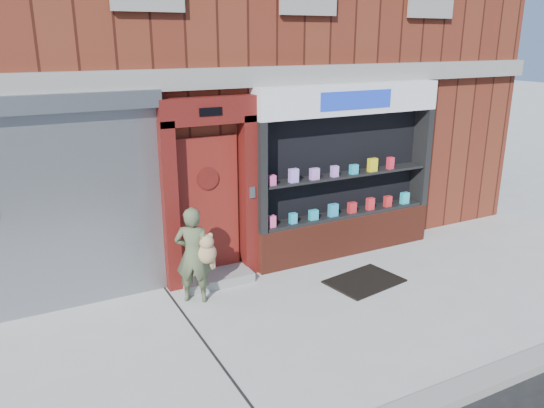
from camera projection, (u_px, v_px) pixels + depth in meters
ground at (313, 319)px, 7.33m from camera, size 80.00×80.00×0.00m
curb at (423, 406)px, 5.49m from camera, size 60.00×0.30×0.12m
building at (168, 24)px, 11.20m from camera, size 12.00×8.16×8.00m
shutter_bay at (51, 193)px, 7.11m from camera, size 3.10×0.30×3.04m
red_door_bay at (210, 192)px, 8.13m from camera, size 1.52×0.58×2.90m
pharmacy_bay at (345, 179)px, 9.23m from camera, size 3.50×0.41×3.00m
woman at (195, 254)px, 7.65m from camera, size 0.66×0.57×1.45m
doormat at (364, 281)px, 8.44m from camera, size 1.26×0.97×0.03m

